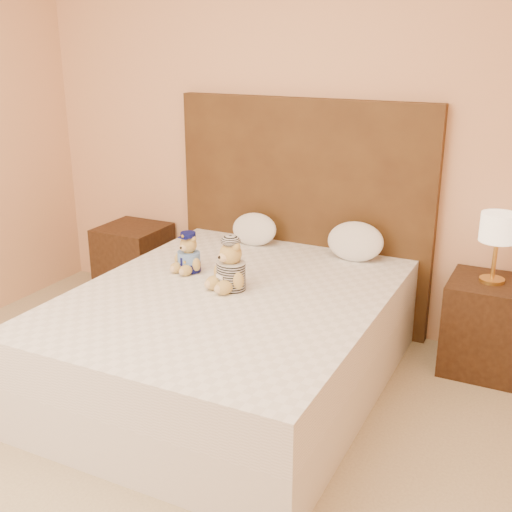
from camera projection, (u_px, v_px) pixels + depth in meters
The scene contains 10 objects.
room_walls at pixel (133, 52), 2.43m from camera, with size 4.04×4.52×2.72m.
bed at pixel (231, 338), 3.56m from camera, with size 1.60×2.00×0.55m.
headboard at pixel (302, 213), 4.26m from camera, with size 1.75×0.08×1.50m, color #4F3317.
nightstand_left at pixel (134, 262), 4.76m from camera, with size 0.45×0.45×0.55m, color #3B2412.
nightstand_right at pixel (486, 326), 3.72m from camera, with size 0.45×0.45×0.55m, color #3B2412.
lamp at pixel (498, 231), 3.53m from camera, with size 0.20×0.20×0.40m.
teddy_police at pixel (189, 252), 3.75m from camera, with size 0.20×0.20×0.24m, color tan, non-canonical shape.
teddy_prisoner at pixel (231, 264), 3.48m from camera, with size 0.25×0.24×0.28m, color tan, non-canonical shape.
pillow_left at pixel (254, 228), 4.25m from camera, with size 0.32×0.20×0.22m, color white.
pillow_right at pixel (355, 240), 3.95m from camera, with size 0.36×0.23×0.25m, color white.
Camera 1 is at (1.55, -1.62, 1.86)m, focal length 45.00 mm.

